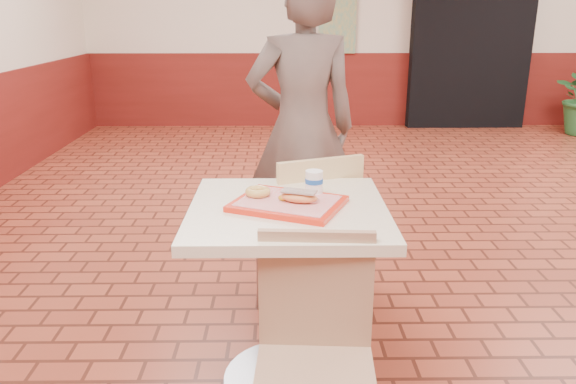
{
  "coord_description": "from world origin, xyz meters",
  "views": [
    {
      "loc": [
        -1.37,
        -2.88,
        1.56
      ],
      "look_at": [
        -1.34,
        -0.79,
        0.88
      ],
      "focal_mm": 35.0,
      "sensor_mm": 36.0,
      "label": 1
    }
  ],
  "objects_px": {
    "chair_main_back": "(310,233)",
    "ring_donut": "(258,192)",
    "serving_tray": "(288,203)",
    "customer": "(302,129)",
    "long_john_donut": "(298,197)",
    "paper_cup": "(314,181)",
    "main_table": "(288,268)",
    "chair_main_front": "(315,347)"
  },
  "relations": [
    {
      "from": "customer",
      "to": "paper_cup",
      "type": "height_order",
      "value": "customer"
    },
    {
      "from": "chair_main_back",
      "to": "ring_donut",
      "type": "relative_size",
      "value": 8.91
    },
    {
      "from": "paper_cup",
      "to": "customer",
      "type": "bearing_deg",
      "value": 90.48
    },
    {
      "from": "customer",
      "to": "long_john_donut",
      "type": "height_order",
      "value": "customer"
    },
    {
      "from": "serving_tray",
      "to": "ring_donut",
      "type": "relative_size",
      "value": 3.95
    },
    {
      "from": "chair_main_back",
      "to": "serving_tray",
      "type": "relative_size",
      "value": 2.25
    },
    {
      "from": "main_table",
      "to": "paper_cup",
      "type": "bearing_deg",
      "value": 43.04
    },
    {
      "from": "ring_donut",
      "to": "paper_cup",
      "type": "distance_m",
      "value": 0.23
    },
    {
      "from": "main_table",
      "to": "customer",
      "type": "relative_size",
      "value": 0.46
    },
    {
      "from": "serving_tray",
      "to": "customer",
      "type": "bearing_deg",
      "value": 85.04
    },
    {
      "from": "serving_tray",
      "to": "paper_cup",
      "type": "distance_m",
      "value": 0.16
    },
    {
      "from": "customer",
      "to": "serving_tray",
      "type": "height_order",
      "value": "customer"
    },
    {
      "from": "chair_main_back",
      "to": "serving_tray",
      "type": "bearing_deg",
      "value": 55.71
    },
    {
      "from": "ring_donut",
      "to": "long_john_donut",
      "type": "bearing_deg",
      "value": -27.68
    },
    {
      "from": "main_table",
      "to": "chair_main_back",
      "type": "xyz_separation_m",
      "value": [
        0.12,
        0.48,
        -0.04
      ]
    },
    {
      "from": "chair_main_back",
      "to": "paper_cup",
      "type": "xyz_separation_m",
      "value": [
        -0.01,
        -0.38,
        0.38
      ]
    },
    {
      "from": "chair_main_front",
      "to": "customer",
      "type": "relative_size",
      "value": 0.48
    },
    {
      "from": "chair_main_back",
      "to": "ring_donut",
      "type": "height_order",
      "value": "chair_main_back"
    },
    {
      "from": "chair_main_back",
      "to": "paper_cup",
      "type": "height_order",
      "value": "paper_cup"
    },
    {
      "from": "long_john_donut",
      "to": "main_table",
      "type": "bearing_deg",
      "value": 152.09
    },
    {
      "from": "main_table",
      "to": "ring_donut",
      "type": "relative_size",
      "value": 7.97
    },
    {
      "from": "chair_main_back",
      "to": "serving_tray",
      "type": "distance_m",
      "value": 0.59
    },
    {
      "from": "ring_donut",
      "to": "long_john_donut",
      "type": "height_order",
      "value": "long_john_donut"
    },
    {
      "from": "chair_main_back",
      "to": "main_table",
      "type": "bearing_deg",
      "value": 55.71
    },
    {
      "from": "long_john_donut",
      "to": "paper_cup",
      "type": "bearing_deg",
      "value": 60.31
    },
    {
      "from": "chair_main_front",
      "to": "customer",
      "type": "distance_m",
      "value": 1.66
    },
    {
      "from": "customer",
      "to": "long_john_donut",
      "type": "distance_m",
      "value": 1.17
    },
    {
      "from": "chair_main_back",
      "to": "long_john_donut",
      "type": "distance_m",
      "value": 0.62
    },
    {
      "from": "long_john_donut",
      "to": "paper_cup",
      "type": "height_order",
      "value": "paper_cup"
    },
    {
      "from": "chair_main_front",
      "to": "serving_tray",
      "type": "relative_size",
      "value": 2.11
    },
    {
      "from": "main_table",
      "to": "paper_cup",
      "type": "relative_size",
      "value": 8.95
    },
    {
      "from": "ring_donut",
      "to": "paper_cup",
      "type": "height_order",
      "value": "paper_cup"
    },
    {
      "from": "paper_cup",
      "to": "main_table",
      "type": "bearing_deg",
      "value": -136.96
    },
    {
      "from": "main_table",
      "to": "chair_main_back",
      "type": "relative_size",
      "value": 0.89
    },
    {
      "from": "long_john_donut",
      "to": "paper_cup",
      "type": "relative_size",
      "value": 1.81
    },
    {
      "from": "serving_tray",
      "to": "ring_donut",
      "type": "distance_m",
      "value": 0.14
    },
    {
      "from": "long_john_donut",
      "to": "serving_tray",
      "type": "bearing_deg",
      "value": 152.09
    },
    {
      "from": "main_table",
      "to": "chair_main_front",
      "type": "bearing_deg",
      "value": -79.47
    },
    {
      "from": "chair_main_front",
      "to": "chair_main_back",
      "type": "xyz_separation_m",
      "value": [
        0.03,
        0.94,
        0.03
      ]
    },
    {
      "from": "main_table",
      "to": "paper_cup",
      "type": "distance_m",
      "value": 0.37
    },
    {
      "from": "customer",
      "to": "ring_donut",
      "type": "height_order",
      "value": "customer"
    },
    {
      "from": "main_table",
      "to": "ring_donut",
      "type": "xyz_separation_m",
      "value": [
        -0.12,
        0.06,
        0.31
      ]
    }
  ]
}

